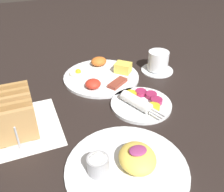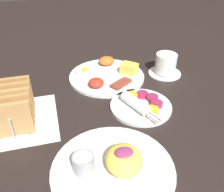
# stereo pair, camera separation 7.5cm
# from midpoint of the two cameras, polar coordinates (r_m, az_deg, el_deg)

# --- Properties ---
(ground_plane) EXTENTS (3.00, 3.00, 0.00)m
(ground_plane) POSITION_cam_midpoint_polar(r_m,az_deg,el_deg) (0.73, -5.33, -4.55)
(ground_plane) COLOR black
(napkin_flat) EXTENTS (0.22, 0.22, 0.00)m
(napkin_flat) POSITION_cam_midpoint_polar(r_m,az_deg,el_deg) (0.74, -23.47, -6.98)
(napkin_flat) COLOR white
(napkin_flat) RESTS_ON ground_plane
(plate_breakfast) EXTENTS (0.27, 0.27, 0.05)m
(plate_breakfast) POSITION_cam_midpoint_polar(r_m,az_deg,el_deg) (0.90, -4.73, 4.73)
(plate_breakfast) COLOR white
(plate_breakfast) RESTS_ON ground_plane
(plate_condiments) EXTENTS (0.19, 0.20, 0.04)m
(plate_condiments) POSITION_cam_midpoint_polar(r_m,az_deg,el_deg) (0.76, 3.84, -1.63)
(plate_condiments) COLOR white
(plate_condiments) RESTS_ON ground_plane
(plate_foreground) EXTENTS (0.28, 0.28, 0.06)m
(plate_foreground) POSITION_cam_midpoint_polar(r_m,az_deg,el_deg) (0.57, -0.40, -15.74)
(plate_foreground) COLOR white
(plate_foreground) RESTS_ON ground_plane
(toast_rack) EXTENTS (0.10, 0.18, 0.10)m
(toast_rack) POSITION_cam_midpoint_polar(r_m,az_deg,el_deg) (0.71, -24.38, -3.87)
(toast_rack) COLOR #B7B7BC
(toast_rack) RESTS_ON ground_plane
(coffee_cup) EXTENTS (0.12, 0.12, 0.08)m
(coffee_cup) POSITION_cam_midpoint_polar(r_m,az_deg,el_deg) (0.95, 8.22, 7.59)
(coffee_cup) COLOR white
(coffee_cup) RESTS_ON ground_plane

